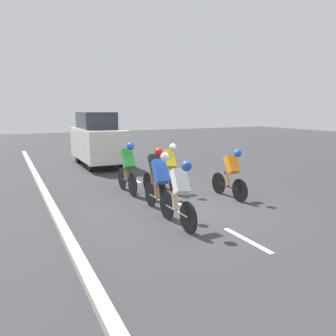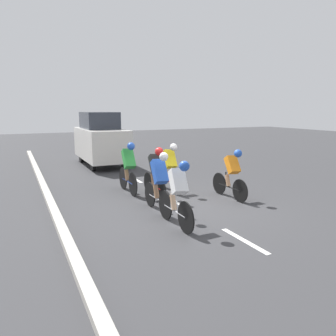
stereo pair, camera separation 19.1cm
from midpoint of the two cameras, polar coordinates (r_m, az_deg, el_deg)
The scene contains 12 objects.
ground_plane at distance 8.74m, azimuth 3.63°, elevation -6.85°, with size 60.00×60.00×0.00m, color #38383A.
lane_stripe_near at distance 6.82m, azimuth 13.94°, elevation -12.16°, with size 0.12×1.40×0.01m, color white.
lane_stripe_mid at distance 9.36m, azimuth 1.43°, elevation -5.64°, with size 0.12×1.40×0.01m, color white.
lane_stripe_far at distance 12.22m, azimuth -5.36°, elevation -1.90°, with size 0.12×1.40×0.01m, color white.
curb at distance 8.46m, azimuth -18.48°, elevation -7.47°, with size 0.20×25.42×0.14m, color #B7B2A8.
cyclist_black at distance 9.50m, azimuth -1.59°, elevation -0.43°, with size 0.34×1.61×1.50m.
cyclist_white at distance 7.12m, azimuth 2.40°, elevation -4.23°, with size 0.38×1.70×1.51m.
cyclist_orange at distance 9.57m, azimuth 11.57°, elevation -0.78°, with size 0.35×1.67×1.46m.
cyclist_green at distance 10.06m, azimuth -6.36°, elevation 0.26°, with size 0.34×1.67×1.59m.
cyclist_blue at distance 8.10m, azimuth -0.91°, elevation -2.25°, with size 0.35×1.65×1.55m.
cyclist_yellow at distance 10.19m, azimuth 0.79°, elevation 0.38°, with size 0.36×1.63×1.54m.
support_car at distance 15.30m, azimuth -11.30°, elevation 4.90°, with size 1.70×4.00×2.42m.
Camera 2 is at (3.99, 7.33, 2.57)m, focal length 35.00 mm.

